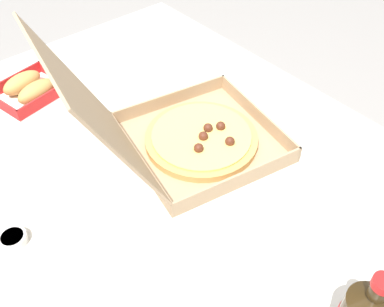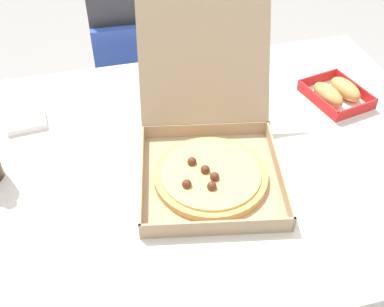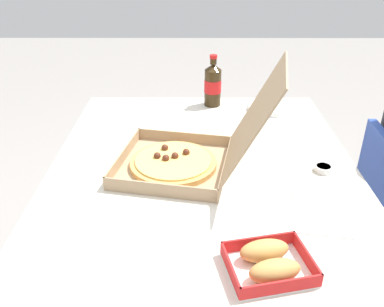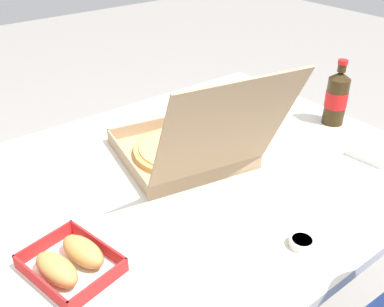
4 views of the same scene
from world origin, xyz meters
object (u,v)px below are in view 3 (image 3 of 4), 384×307
(pizza_box_open, at_px, (188,155))
(bread_side_box, at_px, (269,262))
(paper_menu, at_px, (320,212))
(dipping_sauce_cup, at_px, (323,168))
(napkin_pile, at_px, (262,111))
(cola_bottle, at_px, (213,85))

(pizza_box_open, relative_size, bread_side_box, 2.59)
(paper_menu, relative_size, dipping_sauce_cup, 3.75)
(bread_side_box, bearing_deg, dipping_sauce_cup, 150.61)
(paper_menu, xyz_separation_m, dipping_sauce_cup, (-0.22, 0.07, 0.01))
(pizza_box_open, relative_size, napkin_pile, 5.11)
(cola_bottle, xyz_separation_m, dipping_sauce_cup, (0.56, 0.34, -0.08))
(napkin_pile, bearing_deg, paper_menu, 4.93)
(paper_menu, height_order, dipping_sauce_cup, dipping_sauce_cup)
(cola_bottle, xyz_separation_m, napkin_pile, (0.09, 0.21, -0.08))
(pizza_box_open, bearing_deg, dipping_sauce_cup, 88.02)
(dipping_sauce_cup, bearing_deg, pizza_box_open, -91.98)
(cola_bottle, bearing_deg, napkin_pile, 67.03)
(bread_side_box, distance_m, cola_bottle, 1.01)
(cola_bottle, distance_m, dipping_sauce_cup, 0.66)
(pizza_box_open, xyz_separation_m, bread_side_box, (0.45, 0.19, -0.03))
(pizza_box_open, relative_size, dipping_sauce_cup, 10.03)
(pizza_box_open, distance_m, dipping_sauce_cup, 0.44)
(napkin_pile, bearing_deg, dipping_sauce_cup, 15.03)
(paper_menu, bearing_deg, pizza_box_open, -112.34)
(cola_bottle, distance_m, paper_menu, 0.83)
(bread_side_box, xyz_separation_m, napkin_pile, (-0.92, 0.12, -0.02))
(pizza_box_open, distance_m, cola_bottle, 0.56)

